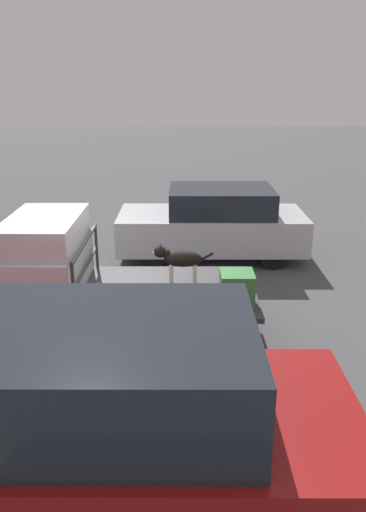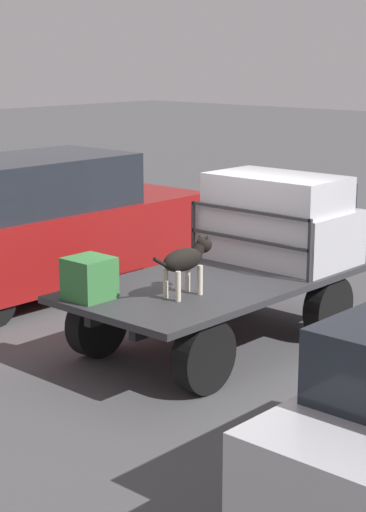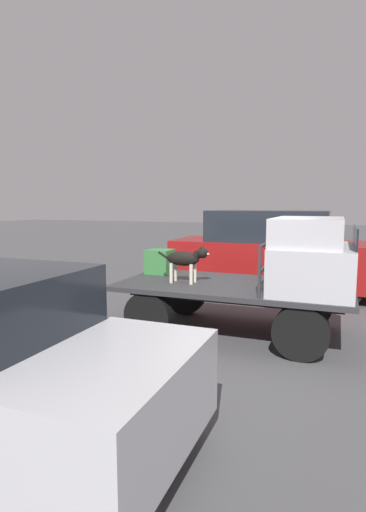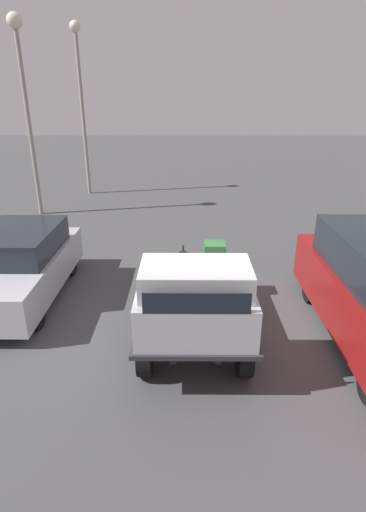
{
  "view_description": "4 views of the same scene",
  "coord_description": "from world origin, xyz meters",
  "px_view_note": "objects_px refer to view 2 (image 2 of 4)",
  "views": [
    {
      "loc": [
        -0.87,
        7.07,
        3.89
      ],
      "look_at": [
        -0.85,
        -0.21,
        1.34
      ],
      "focal_mm": 35.0,
      "sensor_mm": 36.0,
      "label": 1
    },
    {
      "loc": [
        -7.76,
        -6.46,
        3.56
      ],
      "look_at": [
        -0.85,
        -0.21,
        1.34
      ],
      "focal_mm": 60.0,
      "sensor_mm": 36.0,
      "label": 2
    },
    {
      "loc": [
        1.65,
        -6.61,
        2.23
      ],
      "look_at": [
        -0.85,
        -0.21,
        1.34
      ],
      "focal_mm": 28.0,
      "sensor_mm": 36.0,
      "label": 3
    },
    {
      "loc": [
        6.87,
        -0.16,
        4.51
      ],
      "look_at": [
        -0.85,
        -0.21,
        1.34
      ],
      "focal_mm": 28.0,
      "sensor_mm": 36.0,
      "label": 4
    }
  ],
  "objects_px": {
    "flatbed_truck": "(216,298)",
    "dog": "(187,259)",
    "cargo_crate": "(89,278)",
    "parked_pickup_far": "(45,227)"
  },
  "relations": [
    {
      "from": "flatbed_truck",
      "to": "dog",
      "type": "distance_m",
      "value": 1.05
    },
    {
      "from": "cargo_crate",
      "to": "dog",
      "type": "bearing_deg",
      "value": -40.52
    },
    {
      "from": "flatbed_truck",
      "to": "dog",
      "type": "height_order",
      "value": "dog"
    },
    {
      "from": "cargo_crate",
      "to": "parked_pickup_far",
      "type": "distance_m",
      "value": 3.54
    },
    {
      "from": "parked_pickup_far",
      "to": "dog",
      "type": "bearing_deg",
      "value": -95.06
    },
    {
      "from": "dog",
      "to": "cargo_crate",
      "type": "bearing_deg",
      "value": 135.29
    },
    {
      "from": "parked_pickup_far",
      "to": "cargo_crate",
      "type": "bearing_deg",
      "value": -111.31
    },
    {
      "from": "dog",
      "to": "parked_pickup_far",
      "type": "height_order",
      "value": "parked_pickup_far"
    },
    {
      "from": "flatbed_truck",
      "to": "parked_pickup_far",
      "type": "height_order",
      "value": "parked_pickup_far"
    },
    {
      "from": "flatbed_truck",
      "to": "parked_pickup_far",
      "type": "relative_size",
      "value": 0.74
    }
  ]
}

